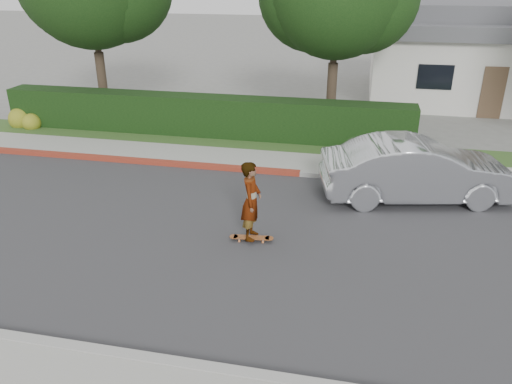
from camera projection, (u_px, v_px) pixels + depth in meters
ground at (234, 239)px, 11.39m from camera, size 120.00×120.00×0.00m
road at (234, 239)px, 11.38m from camera, size 60.00×8.00×0.01m
curb_near at (168, 363)px, 7.69m from camera, size 60.00×0.20×0.15m
curb_far at (267, 171)px, 15.02m from camera, size 60.00×0.20×0.15m
curb_red_section at (114, 159)px, 15.96m from camera, size 12.00×0.21×0.15m
sidewalk_far at (272, 161)px, 15.83m from camera, size 60.00×1.60×0.12m
planting_strip at (280, 146)px, 17.26m from camera, size 60.00×1.60×0.10m
hedge at (202, 117)px, 18.07m from camera, size 15.00×1.00×1.50m
flowering_shrub at (24, 120)px, 19.15m from camera, size 1.40×1.00×0.90m
house at (483, 52)px, 23.31m from camera, size 10.60×8.60×4.30m
skateboard at (251, 238)px, 11.26m from camera, size 1.02×0.31×0.09m
skateboarder at (251, 201)px, 10.89m from camera, size 0.44×0.67×1.81m
car_silver at (417, 170)px, 13.06m from camera, size 5.21×2.75×1.63m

